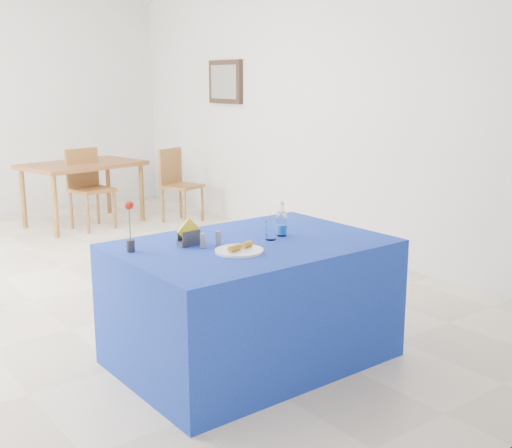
{
  "coord_description": "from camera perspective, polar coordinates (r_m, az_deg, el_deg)",
  "views": [
    {
      "loc": [
        -2.12,
        -4.94,
        1.72
      ],
      "look_at": [
        0.06,
        -2.13,
        0.92
      ],
      "focal_mm": 45.0,
      "sensor_mm": 36.0,
      "label": 1
    }
  ],
  "objects": [
    {
      "name": "picture_art",
      "position": [
        7.97,
        -2.88,
        12.5
      ],
      "size": [
        0.02,
        0.52,
        0.4
      ],
      "primitive_type": "cube",
      "color": "#998C66",
      "rests_on": "room_shell"
    },
    {
      "name": "water_bottle",
      "position": [
        4.03,
        2.29,
        -0.06
      ],
      "size": [
        0.06,
        0.06,
        0.21
      ],
      "color": "silver",
      "rests_on": "blue_table"
    },
    {
      "name": "banana_pieces",
      "position": [
        3.66,
        -1.36,
        -1.99
      ],
      "size": [
        0.19,
        0.08,
        0.04
      ],
      "color": "gold",
      "rests_on": "plate"
    },
    {
      "name": "pepper_shaker",
      "position": [
        3.81,
        -3.38,
        -1.27
      ],
      "size": [
        0.03,
        0.03,
        0.08
      ],
      "primitive_type": "cylinder",
      "color": "slate",
      "rests_on": "blue_table"
    },
    {
      "name": "picture_frame",
      "position": [
        7.99,
        -2.73,
        12.51
      ],
      "size": [
        0.06,
        0.64,
        0.52
      ],
      "primitive_type": "cube",
      "color": "black",
      "rests_on": "room_shell"
    },
    {
      "name": "blue_table",
      "position": [
        4.0,
        -0.38,
        -6.9
      ],
      "size": [
        1.6,
        1.1,
        0.76
      ],
      "color": "navy",
      "rests_on": "floor"
    },
    {
      "name": "room_shell",
      "position": [
        5.37,
        -14.87,
        12.56
      ],
      "size": [
        7.0,
        7.0,
        7.0
      ],
      "color": "silver",
      "rests_on": "ground"
    },
    {
      "name": "oak_table",
      "position": [
        7.99,
        -15.17,
        4.73
      ],
      "size": [
        1.48,
        1.1,
        0.76
      ],
      "color": "brown",
      "rests_on": "floor"
    },
    {
      "name": "floor",
      "position": [
        5.64,
        -13.87,
        -5.47
      ],
      "size": [
        7.0,
        7.0,
        0.0
      ],
      "primitive_type": "plane",
      "color": "beige",
      "rests_on": "ground"
    },
    {
      "name": "napkin_holder",
      "position": [
        3.82,
        -5.98,
        -1.17
      ],
      "size": [
        0.16,
        0.07,
        0.17
      ],
      "color": "#343439",
      "rests_on": "blue_table"
    },
    {
      "name": "chair_bg_right",
      "position": [
        7.99,
        -7.05,
        3.93
      ],
      "size": [
        0.51,
        0.51,
        0.9
      ],
      "rotation": [
        0.0,
        0.0,
        0.34
      ],
      "color": "#8F5C29",
      "rests_on": "floor"
    },
    {
      "name": "rose_vase",
      "position": [
        3.7,
        -11.15,
        -0.24
      ],
      "size": [
        0.05,
        0.05,
        0.3
      ],
      "color": "#242529",
      "rests_on": "blue_table"
    },
    {
      "name": "drinking_glass",
      "position": [
        3.93,
        1.32,
        -0.49
      ],
      "size": [
        0.06,
        0.06,
        0.13
      ],
      "primitive_type": "cylinder",
      "color": "white",
      "rests_on": "blue_table"
    },
    {
      "name": "chair_bg_left",
      "position": [
        7.81,
        -14.74,
        3.58
      ],
      "size": [
        0.47,
        0.47,
        0.94
      ],
      "rotation": [
        0.0,
        0.0,
        0.14
      ],
      "color": "#8F5C29",
      "rests_on": "floor"
    },
    {
      "name": "salt_shaker",
      "position": [
        3.76,
        -4.77,
        -1.48
      ],
      "size": [
        0.03,
        0.03,
        0.08
      ],
      "primitive_type": "cylinder",
      "color": "slate",
      "rests_on": "blue_table"
    },
    {
      "name": "plate",
      "position": [
        3.66,
        -1.51,
        -2.39
      ],
      "size": [
        0.28,
        0.28,
        0.01
      ],
      "primitive_type": "cylinder",
      "color": "white",
      "rests_on": "blue_table"
    }
  ]
}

